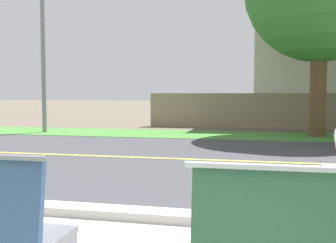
% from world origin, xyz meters
% --- Properties ---
extents(ground_plane, '(140.00, 140.00, 0.00)m').
position_xyz_m(ground_plane, '(0.00, 8.00, 0.00)').
color(ground_plane, '#665B4C').
extents(curb_edge, '(44.00, 0.30, 0.11)m').
position_xyz_m(curb_edge, '(0.00, 2.35, 0.06)').
color(curb_edge, '#ADA89E').
rests_on(curb_edge, ground_plane).
extents(street_asphalt, '(52.00, 8.00, 0.01)m').
position_xyz_m(street_asphalt, '(0.00, 6.50, 0.00)').
color(street_asphalt, '#424247').
rests_on(street_asphalt, ground_plane).
extents(road_centre_line, '(48.00, 0.14, 0.01)m').
position_xyz_m(road_centre_line, '(0.00, 6.50, 0.01)').
color(road_centre_line, '#E0CC4C').
rests_on(road_centre_line, ground_plane).
extents(far_verge_grass, '(48.00, 2.80, 0.02)m').
position_xyz_m(far_verge_grass, '(0.00, 11.72, 0.01)').
color(far_verge_grass, '#478438').
rests_on(far_verge_grass, ground_plane).
extents(streetlamp, '(0.24, 2.10, 7.24)m').
position_xyz_m(streetlamp, '(-6.66, 11.52, 4.13)').
color(streetlamp, gray).
rests_on(streetlamp, ground_plane).
extents(garden_wall, '(13.00, 0.36, 1.40)m').
position_xyz_m(garden_wall, '(2.84, 14.84, 0.70)').
color(garden_wall, gray).
rests_on(garden_wall, ground_plane).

